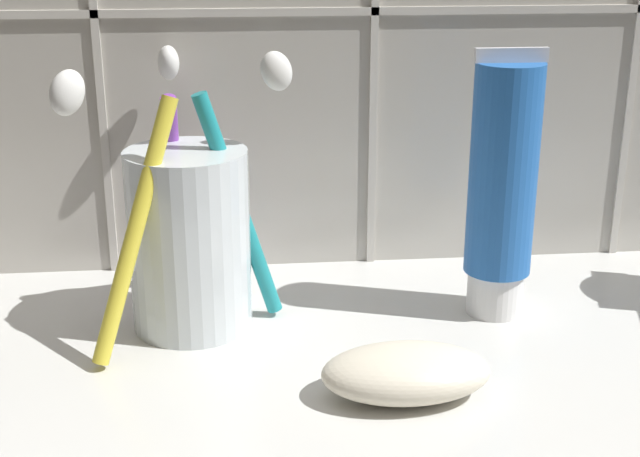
{
  "coord_description": "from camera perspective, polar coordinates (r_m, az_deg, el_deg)",
  "views": [
    {
      "loc": [
        -7.12,
        -39.94,
        24.64
      ],
      "look_at": [
        -3.0,
        3.03,
        9.27
      ],
      "focal_mm": 50.0,
      "sensor_mm": 36.0,
      "label": 1
    }
  ],
  "objects": [
    {
      "name": "sink_counter",
      "position": [
        0.47,
        4.07,
        -10.68
      ],
      "size": [
        68.97,
        33.89,
        2.0
      ],
      "primitive_type": "cube",
      "color": "silver",
      "rests_on": "ground"
    },
    {
      "name": "toothbrush_cup",
      "position": [
        0.51,
        -8.39,
        -0.35
      ],
      "size": [
        12.59,
        15.14,
        16.03
      ],
      "color": "silver",
      "rests_on": "sink_counter"
    },
    {
      "name": "toothpaste_tube",
      "position": [
        0.52,
        11.58,
        2.63
      ],
      "size": [
        4.08,
        3.89,
        15.71
      ],
      "color": "white",
      "rests_on": "sink_counter"
    },
    {
      "name": "soap_bar",
      "position": [
        0.45,
        5.52,
        -9.17
      ],
      "size": [
        8.41,
        4.84,
        2.58
      ],
      "primitive_type": "ellipsoid",
      "color": "silver",
      "rests_on": "sink_counter"
    }
  ]
}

